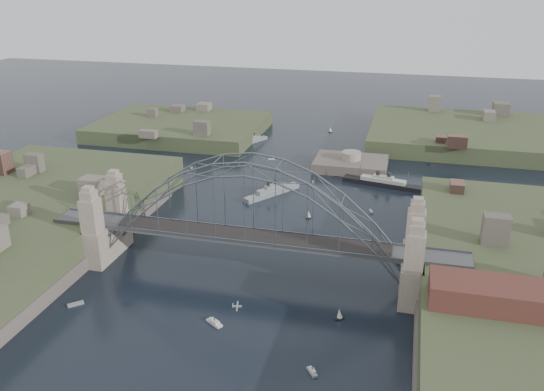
{
  "coord_description": "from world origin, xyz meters",
  "views": [
    {
      "loc": [
        28.76,
        -95.59,
        56.94
      ],
      "look_at": [
        0.0,
        18.0,
        10.0
      ],
      "focal_mm": 37.07,
      "sensor_mm": 36.0,
      "label": 1
    }
  ],
  "objects": [
    {
      "name": "aeroplane",
      "position": [
        4.96,
        -24.37,
        8.31
      ],
      "size": [
        1.55,
        2.75,
        0.4
      ],
      "color": "#9EA0A5"
    },
    {
      "name": "shore_west",
      "position": [
        -57.32,
        0.0,
        1.97
      ],
      "size": [
        50.5,
        90.0,
        12.0
      ],
      "color": "#3C4729",
      "rests_on": "ground"
    },
    {
      "name": "small_boat_j",
      "position": [
        -27.83,
        -19.05,
        0.15
      ],
      "size": [
        2.76,
        2.67,
        0.45
      ],
      "color": "silver",
      "rests_on": "ground"
    },
    {
      "name": "headland_ne",
      "position": [
        50.0,
        110.0,
        0.75
      ],
      "size": [
        70.0,
        55.0,
        9.5
      ],
      "primitive_type": "cube",
      "color": "#3C4729",
      "rests_on": "ground"
    },
    {
      "name": "small_boat_l",
      "position": [
        -39.74,
        24.12,
        0.28
      ],
      "size": [
        2.7,
        1.91,
        1.43
      ],
      "color": "silver",
      "rests_on": "ground"
    },
    {
      "name": "ground",
      "position": [
        0.0,
        0.0,
        0.0
      ],
      "size": [
        500.0,
        500.0,
        0.0
      ],
      "primitive_type": "plane",
      "color": "black",
      "rests_on": "ground"
    },
    {
      "name": "small_boat_k",
      "position": [
        -0.57,
        110.61,
        0.99
      ],
      "size": [
        1.79,
        1.52,
        2.38
      ],
      "color": "silver",
      "rests_on": "ground"
    },
    {
      "name": "small_boat_n",
      "position": [
        36.73,
        79.89,
        0.15
      ],
      "size": [
        3.0,
        2.5,
        0.45
      ],
      "color": "silver",
      "rests_on": "ground"
    },
    {
      "name": "small_boat_c",
      "position": [
        -1.11,
        -18.43,
        0.28
      ],
      "size": [
        3.44,
        2.74,
        1.43
      ],
      "color": "silver",
      "rests_on": "ground"
    },
    {
      "name": "small_boat_a",
      "position": [
        -23.11,
        17.06,
        0.84
      ],
      "size": [
        1.09,
        2.6,
        2.38
      ],
      "color": "silver",
      "rests_on": "ground"
    },
    {
      "name": "headland_nw",
      "position": [
        -55.0,
        95.0,
        0.5
      ],
      "size": [
        60.0,
        45.0,
        9.0
      ],
      "primitive_type": "cube",
      "color": "#3C4729",
      "rests_on": "ground"
    },
    {
      "name": "small_boat_i",
      "position": [
        35.81,
        10.99,
        0.28
      ],
      "size": [
        2.49,
        2.65,
        1.43
      ],
      "color": "silver",
      "rests_on": "ground"
    },
    {
      "name": "small_boat_e",
      "position": [
        -35.99,
        57.72,
        0.28
      ],
      "size": [
        2.42,
        3.4,
        1.43
      ],
      "color": "silver",
      "rests_on": "ground"
    },
    {
      "name": "small_boat_h",
      "position": [
        -13.93,
        72.47,
        0.15
      ],
      "size": [
        2.19,
        1.2,
        0.45
      ],
      "color": "silver",
      "rests_on": "ground"
    },
    {
      "name": "small_boat_d",
      "position": [
        21.07,
        37.44,
        0.15
      ],
      "size": [
        1.32,
        2.32,
        0.45
      ],
      "color": "silver",
      "rests_on": "ground"
    },
    {
      "name": "naval_cruiser_near",
      "position": [
        -6.26,
        42.7,
        0.86
      ],
      "size": [
        12.45,
        16.64,
        5.54
      ],
      "color": "gray",
      "rests_on": "ground"
    },
    {
      "name": "small_boat_b",
      "position": [
        6.37,
        29.79,
        0.97
      ],
      "size": [
        1.29,
        1.95,
        2.38
      ],
      "color": "silver",
      "rests_on": "ground"
    },
    {
      "name": "fort_island",
      "position": [
        12.0,
        70.0,
        -0.34
      ],
      "size": [
        22.0,
        16.0,
        9.4
      ],
      "color": "#574D45",
      "rests_on": "ground"
    },
    {
      "name": "naval_cruiser_far",
      "position": [
        -25.4,
        89.71,
        0.73
      ],
      "size": [
        8.16,
        13.28,
        4.72
      ],
      "color": "gray",
      "rests_on": "ground"
    },
    {
      "name": "small_boat_g",
      "position": [
        17.67,
        -26.9,
        0.28
      ],
      "size": [
        2.05,
        2.44,
        1.43
      ],
      "color": "silver",
      "rests_on": "ground"
    },
    {
      "name": "wharf_shed",
      "position": [
        44.0,
        -14.0,
        10.0
      ],
      "size": [
        20.0,
        8.0,
        4.0
      ],
      "primitive_type": "cube",
      "color": "#592D26",
      "rests_on": "shore_east"
    },
    {
      "name": "bridge",
      "position": [
        0.0,
        0.0,
        12.32
      ],
      "size": [
        84.0,
        13.8,
        24.6
      ],
      "color": "#4A4A4D",
      "rests_on": "ground"
    },
    {
      "name": "ocean_liner",
      "position": [
        22.7,
        57.15,
        0.88
      ],
      "size": [
        23.29,
        7.93,
        5.68
      ],
      "color": "black",
      "rests_on": "ground"
    },
    {
      "name": "small_boat_f",
      "position": [
        3.04,
        54.57,
        0.3
      ],
      "size": [
        0.65,
        1.46,
        1.43
      ],
      "color": "silver",
      "rests_on": "ground"
    },
    {
      "name": "small_boat_m",
      "position": [
        19.71,
        -11.69,
        0.98
      ],
      "size": [
        1.72,
        1.71,
        2.38
      ],
      "color": "silver",
      "rests_on": "ground"
    }
  ]
}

